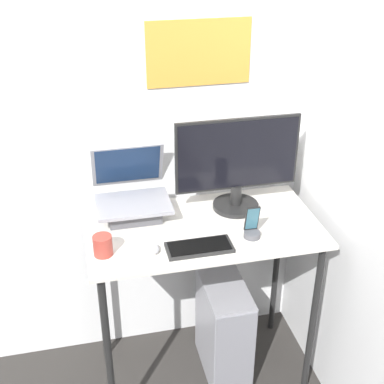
{
  "coord_description": "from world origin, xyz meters",
  "views": [
    {
      "loc": [
        -0.5,
        -1.69,
        2.2
      ],
      "look_at": [
        -0.05,
        0.28,
        1.09
      ],
      "focal_mm": 50.0,
      "sensor_mm": 36.0,
      "label": 1
    }
  ],
  "objects": [
    {
      "name": "monitor",
      "position": [
        0.19,
        0.41,
        1.13
      ],
      "size": [
        0.58,
        0.22,
        0.45
      ],
      "color": "black",
      "rests_on": "desk"
    },
    {
      "name": "wall_back",
      "position": [
        0.0,
        0.65,
        1.3
      ],
      "size": [
        6.0,
        0.06,
        2.6
      ],
      "color": "silver",
      "rests_on": "ground_plane"
    },
    {
      "name": "mug",
      "position": [
        -0.45,
        0.16,
        0.96
      ],
      "size": [
        0.08,
        0.08,
        0.09
      ],
      "color": "#9E382D",
      "rests_on": "desk"
    },
    {
      "name": "wall_side_right",
      "position": [
        0.61,
        0.0,
        1.3
      ],
      "size": [
        0.05,
        6.0,
        2.6
      ],
      "color": "silver",
      "rests_on": "ground_plane"
    },
    {
      "name": "mouse",
      "position": [
        -0.25,
        0.13,
        0.93
      ],
      "size": [
        0.04,
        0.07,
        0.03
      ],
      "color": "#99999E",
      "rests_on": "desk"
    },
    {
      "name": "computer_tower",
      "position": [
        0.12,
        0.29,
        0.27
      ],
      "size": [
        0.21,
        0.4,
        0.54
      ],
      "color": "gray",
      "rests_on": "ground_plane"
    },
    {
      "name": "cell_phone",
      "position": [
        0.19,
        0.15,
        0.95
      ],
      "size": [
        0.07,
        0.07,
        0.15
      ],
      "color": "#4C4C51",
      "rests_on": "desk"
    },
    {
      "name": "keyboard",
      "position": [
        -0.06,
        0.11,
        0.92
      ],
      "size": [
        0.28,
        0.13,
        0.02
      ],
      "color": "black",
      "rests_on": "desk"
    },
    {
      "name": "desk",
      "position": [
        0.0,
        0.28,
        0.79
      ],
      "size": [
        1.05,
        0.57,
        0.91
      ],
      "color": "beige",
      "rests_on": "ground_plane"
    },
    {
      "name": "laptop",
      "position": [
        -0.29,
        0.46,
        0.99
      ],
      "size": [
        0.34,
        0.33,
        0.31
      ],
      "color": "#4C4C51",
      "rests_on": "desk"
    }
  ]
}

